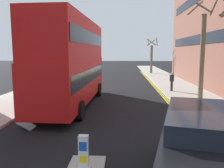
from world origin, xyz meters
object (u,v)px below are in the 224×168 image
(taxi_minivan, at_px, (203,155))
(pedestrian_far, at_px, (172,81))
(keep_left_bollard, at_px, (84,156))
(double_decker_bus_away, at_px, (72,60))

(taxi_minivan, distance_m, pedestrian_far, 15.07)
(keep_left_bollard, height_order, pedestrian_far, pedestrian_far)
(double_decker_bus_away, bearing_deg, pedestrian_far, 34.67)
(double_decker_bus_away, xyz_separation_m, pedestrian_far, (7.56, 5.23, -2.04))
(double_decker_bus_away, distance_m, pedestrian_far, 9.42)
(keep_left_bollard, distance_m, taxi_minivan, 3.17)
(keep_left_bollard, height_order, double_decker_bus_away, double_decker_bus_away)
(pedestrian_far, bearing_deg, keep_left_bollard, -110.73)
(double_decker_bus_away, relative_size, pedestrian_far, 6.72)
(double_decker_bus_away, height_order, pedestrian_far, double_decker_bus_away)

